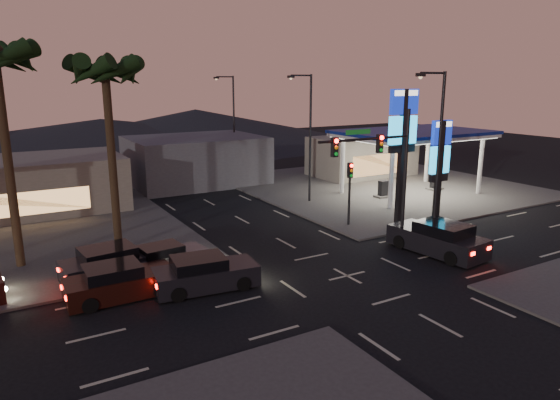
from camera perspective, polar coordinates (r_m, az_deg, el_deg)
ground at (r=25.41m, az=7.68°, el=-8.59°), size 140.00×140.00×0.00m
corner_lot_ne at (r=47.08m, az=11.19°, el=1.63°), size 24.00×24.00×0.12m
gas_station at (r=43.44m, az=14.99°, el=7.17°), size 12.20×8.20×5.47m
convenience_store at (r=51.77m, az=9.31°, el=4.94°), size 10.00×6.00×4.00m
pylon_sign_tall at (r=33.47m, az=13.85°, el=7.76°), size 2.20×0.35×9.00m
pylon_sign_short at (r=34.77m, az=17.82°, el=4.82°), size 1.60×0.35×7.00m
traffic_signal_mast at (r=27.85m, az=11.65°, el=4.38°), size 6.10×0.39×8.00m
pedestal_signal at (r=33.12m, az=7.99°, el=1.88°), size 0.32×0.39×4.30m
streetlight_near at (r=29.21m, az=17.47°, el=5.42°), size 2.14×0.25×10.00m
streetlight_mid at (r=39.10m, az=3.24°, el=7.89°), size 2.14×0.25×10.00m
streetlight_far at (r=51.32m, az=-5.50°, el=9.16°), size 2.14×0.25×10.00m
palm_a at (r=28.54m, az=-19.28°, el=12.60°), size 4.41×4.41×10.86m
building_far_west at (r=41.17m, az=-28.77°, el=1.29°), size 16.00×8.00×4.00m
building_far_mid at (r=48.04m, az=-9.61°, el=4.53°), size 12.00×9.00×4.40m
hill_right at (r=84.18m, az=-9.59°, el=8.48°), size 50.00×50.00×5.00m
hill_center at (r=80.18m, az=-19.72°, el=7.29°), size 60.00×60.00×4.00m
car_lane_a_front at (r=23.71m, az=-8.64°, el=-8.34°), size 5.06×2.54×1.60m
car_lane_a_mid at (r=23.65m, az=-17.92°, el=-8.94°), size 4.90×2.11×1.59m
car_lane_b_front at (r=26.41m, az=-12.98°, el=-6.49°), size 4.31×2.12×1.36m
car_lane_b_mid at (r=25.94m, az=-18.48°, el=-6.91°), size 5.25×2.63×1.66m
suv_station at (r=29.48m, az=17.64°, el=-4.25°), size 2.88×5.68×1.82m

